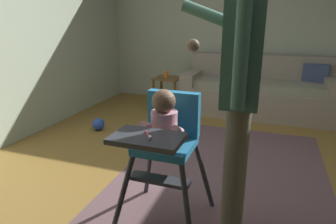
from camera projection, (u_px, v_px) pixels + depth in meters
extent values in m
cube|color=olive|center=(188.00, 185.00, 2.65)|extent=(5.88, 7.17, 0.10)
cube|color=#B6BFA8|center=(236.00, 25.00, 4.79)|extent=(5.08, 0.06, 2.58)
cube|color=#B2C2A5|center=(5.00, 27.00, 3.21)|extent=(0.06, 6.17, 2.58)
cube|color=brown|center=(221.00, 180.00, 2.64)|extent=(1.83, 2.74, 0.01)
cube|color=gray|center=(256.00, 101.00, 4.46)|extent=(2.16, 0.84, 0.40)
cube|color=gray|center=(260.00, 69.00, 4.63)|extent=(2.16, 0.22, 0.46)
cube|color=gray|center=(193.00, 77.00, 4.68)|extent=(0.20, 0.84, 0.20)
cube|color=gray|center=(333.00, 86.00, 4.06)|extent=(0.20, 0.84, 0.20)
cube|color=gray|center=(225.00, 83.00, 4.48)|extent=(0.86, 0.60, 0.11)
cube|color=gray|center=(292.00, 87.00, 4.19)|extent=(0.86, 0.60, 0.11)
cube|color=#3D4C75|center=(315.00, 76.00, 4.27)|extent=(0.35, 0.18, 0.34)
cylinder|color=#33353C|center=(122.00, 197.00, 1.92)|extent=(0.17, 0.17, 0.56)
cylinder|color=#33353C|center=(187.00, 211.00, 1.77)|extent=(0.17, 0.17, 0.56)
cylinder|color=#33353C|center=(149.00, 166.00, 2.31)|extent=(0.17, 0.17, 0.56)
cylinder|color=#33353C|center=(204.00, 176.00, 2.17)|extent=(0.17, 0.17, 0.56)
cube|color=teal|center=(165.00, 146.00, 1.95)|extent=(0.36, 0.36, 0.05)
cube|color=teal|center=(173.00, 113.00, 2.03)|extent=(0.36, 0.07, 0.31)
cube|color=#33353C|center=(147.00, 138.00, 1.64)|extent=(0.40, 0.27, 0.03)
cube|color=#33353C|center=(160.00, 180.00, 1.91)|extent=(0.40, 0.11, 0.02)
cylinder|color=#E19EB4|center=(164.00, 128.00, 1.89)|extent=(0.17, 0.17, 0.22)
sphere|color=brown|center=(164.00, 101.00, 1.83)|extent=(0.15, 0.15, 0.15)
cylinder|color=#E19EB4|center=(147.00, 126.00, 1.89)|extent=(0.05, 0.15, 0.10)
cylinder|color=#E19EB4|center=(178.00, 130.00, 1.82)|extent=(0.05, 0.15, 0.10)
cylinder|color=#CC384C|center=(148.00, 135.00, 1.63)|extent=(0.08, 0.11, 0.01)
cube|color=white|center=(150.00, 138.00, 1.58)|extent=(0.02, 0.03, 0.02)
cylinder|color=#6C6550|center=(236.00, 168.00, 1.91)|extent=(0.14, 0.14, 0.91)
cylinder|color=#6C6550|center=(234.00, 177.00, 1.80)|extent=(0.14, 0.14, 0.91)
cube|color=#487460|center=(244.00, 50.00, 1.63)|extent=(0.21, 0.41, 0.60)
cylinder|color=#487460|center=(220.00, 19.00, 1.80)|extent=(0.48, 0.09, 0.23)
sphere|color=brown|center=(193.00, 45.00, 1.89)|extent=(0.08, 0.08, 0.08)
cylinder|color=#487460|center=(241.00, 54.00, 1.41)|extent=(0.07, 0.07, 0.54)
sphere|color=#284CB7|center=(98.00, 124.00, 3.83)|extent=(0.16, 0.16, 0.16)
cube|color=brown|center=(168.00, 78.00, 4.56)|extent=(0.40, 0.40, 0.02)
cylinder|color=brown|center=(154.00, 96.00, 4.54)|extent=(0.04, 0.04, 0.50)
cylinder|color=brown|center=(175.00, 98.00, 4.43)|extent=(0.04, 0.04, 0.50)
cylinder|color=brown|center=(161.00, 91.00, 4.85)|extent=(0.04, 0.04, 0.50)
cylinder|color=brown|center=(181.00, 93.00, 4.74)|extent=(0.04, 0.04, 0.50)
cylinder|color=orange|center=(166.00, 74.00, 4.55)|extent=(0.07, 0.07, 0.10)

